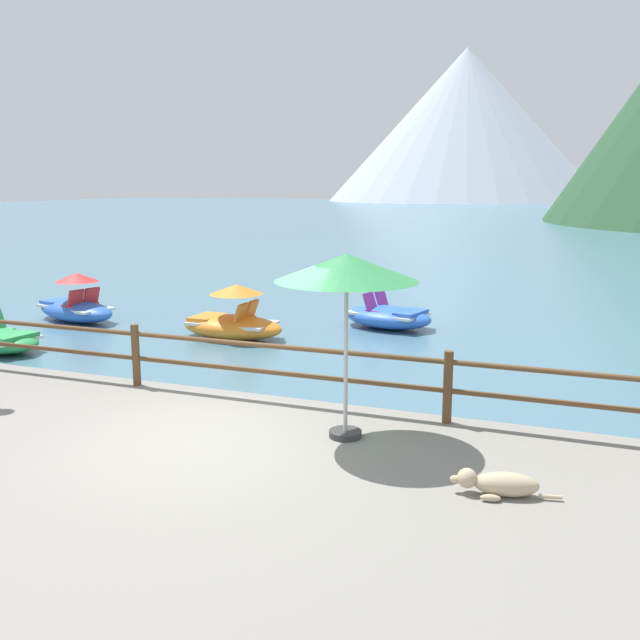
% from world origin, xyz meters
% --- Properties ---
extents(ground_plane, '(200.00, 200.00, 0.00)m').
position_xyz_m(ground_plane, '(0.00, 40.00, 0.00)').
color(ground_plane, '#477084').
extents(promenade_dock, '(28.00, 8.00, 0.40)m').
position_xyz_m(promenade_dock, '(0.00, -2.20, 0.20)').
color(promenade_dock, gray).
rests_on(promenade_dock, ground).
extents(dock_railing, '(23.92, 0.12, 0.95)m').
position_xyz_m(dock_railing, '(-0.00, 1.55, 0.98)').
color(dock_railing, brown).
rests_on(dock_railing, promenade_dock).
extents(beach_umbrella, '(1.70, 1.70, 2.24)m').
position_xyz_m(beach_umbrella, '(1.32, 0.59, 2.45)').
color(beach_umbrella, '#B2B2B7').
rests_on(beach_umbrella, promenade_dock).
extents(dog_resting, '(1.08, 0.44, 0.26)m').
position_xyz_m(dog_resting, '(3.26, -0.40, 0.52)').
color(dog_resting, tan).
rests_on(dog_resting, promenade_dock).
extents(pedal_boat_0, '(2.46, 1.33, 1.24)m').
position_xyz_m(pedal_boat_0, '(-3.39, 6.56, 0.41)').
color(pedal_boat_0, orange).
rests_on(pedal_boat_0, ground).
extents(pedal_boat_1, '(2.51, 1.88, 0.86)m').
position_xyz_m(pedal_boat_1, '(-0.41, 8.94, 0.28)').
color(pedal_boat_1, blue).
rests_on(pedal_boat_1, ground).
extents(pedal_boat_4, '(2.80, 1.80, 1.25)m').
position_xyz_m(pedal_boat_4, '(-8.05, 6.92, 0.39)').
color(pedal_boat_4, blue).
rests_on(pedal_boat_4, ground).
extents(distant_peak, '(53.56, 53.56, 29.36)m').
position_xyz_m(distant_peak, '(-19.66, 135.45, 14.68)').
color(distant_peak, '#A8B2C1').
rests_on(distant_peak, ground).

